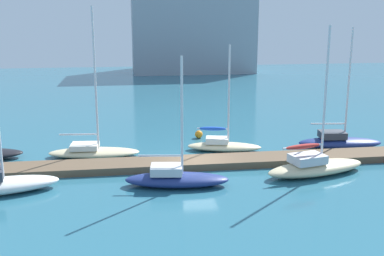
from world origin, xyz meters
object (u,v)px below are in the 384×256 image
Objects in this scene: sailboat_6 at (339,141)px; harbor_building_distant at (192,31)px; sailboat_2 at (93,150)px; sailboat_4 at (223,144)px; mooring_buoy_orange at (199,134)px; sailboat_5 at (315,166)px; sailboat_3 at (176,178)px.

harbor_building_distant is at bearing 101.18° from sailboat_6.
sailboat_2 is 8.98m from sailboat_4.
mooring_buoy_orange is 45.39m from harbor_building_distant.
sailboat_5 is (4.40, -5.77, 0.10)m from sailboat_4.
sailboat_3 is 8.49m from sailboat_5.
sailboat_5 is 6.64m from sailboat_6.
sailboat_4 is at bearing -176.52° from sailboat_6.
sailboat_5 reaches higher than sailboat_3.
sailboat_2 is at bearing -153.92° from mooring_buoy_orange.
sailboat_3 is at bearing -99.04° from harbor_building_distant.
sailboat_6 reaches higher than sailboat_4.
sailboat_2 is 1.13× the size of sailboat_5.
sailboat_5 is 1.03× the size of sailboat_6.
sailboat_5 is at bearing -18.25° from sailboat_2.
sailboat_6 is (8.41, -0.48, 0.05)m from sailboat_4.
sailboat_2 reaches higher than sailboat_3.
sailboat_6 is (12.47, 6.04, 0.03)m from sailboat_3.
sailboat_3 is at bearing -147.38° from sailboat_6.
sailboat_2 is 1.34× the size of sailboat_4.
sailboat_2 reaches higher than sailboat_6.
mooring_buoy_orange is (-5.55, 9.45, -0.26)m from sailboat_5.
sailboat_2 is 1.16× the size of sailboat_6.
sailboat_4 is at bearing 113.71° from sailboat_5.
sailboat_2 is 16.43× the size of mooring_buoy_orange.
sailboat_5 is at bearing 12.80° from sailboat_3.
sailboat_4 is at bearing 65.80° from sailboat_3.
sailboat_2 is at bearing -174.32° from sailboat_6.
sailboat_5 is (13.38, -5.62, 0.11)m from sailboat_2.
sailboat_4 is 0.37× the size of harbor_building_distant.
sailboat_3 is 10.62m from mooring_buoy_orange.
sailboat_3 reaches higher than mooring_buoy_orange.
sailboat_5 is 0.44× the size of harbor_building_distant.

